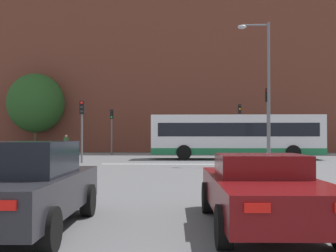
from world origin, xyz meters
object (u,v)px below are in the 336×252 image
at_px(car_saloon_left, 22,186).
at_px(traffic_light_near_left, 82,121).
at_px(traffic_light_far_right, 240,121).
at_px(bus_crossing_lead, 236,136).
at_px(pedestrian_walking_west, 66,143).
at_px(pedestrian_walking_east, 268,142).
at_px(car_roadster_right, 262,190).
at_px(pedestrian_waiting, 167,142).
at_px(traffic_light_far_left, 112,124).
at_px(street_lamp_junction, 264,79).
at_px(traffic_light_near_right, 268,113).

distance_m(car_saloon_left, traffic_light_near_left, 18.12).
bearing_deg(traffic_light_far_right, bus_crossing_lead, -99.59).
xyz_separation_m(traffic_light_near_left, pedestrian_walking_west, (-4.24, 11.72, -1.53)).
bearing_deg(pedestrian_walking_east, car_roadster_right, 30.62).
distance_m(car_roadster_right, pedestrian_waiting, 29.37).
xyz_separation_m(car_saloon_left, pedestrian_walking_west, (-7.55, 29.45, 0.22)).
distance_m(traffic_light_far_left, traffic_light_near_left, 11.35).
bearing_deg(traffic_light_far_left, pedestrian_waiting, 6.84).
xyz_separation_m(traffic_light_near_left, street_lamp_junction, (10.61, -0.91, 2.30)).
xyz_separation_m(bus_crossing_lead, street_lamp_junction, (0.95, -5.24, 3.20)).
relative_size(traffic_light_far_right, traffic_light_near_left, 1.17).
distance_m(traffic_light_far_right, pedestrian_waiting, 6.60).
xyz_separation_m(traffic_light_near_right, traffic_light_near_left, (-10.98, 0.09, -0.42)).
height_order(traffic_light_far_left, pedestrian_walking_west, traffic_light_far_left).
distance_m(car_roadster_right, traffic_light_near_left, 18.94).
relative_size(pedestrian_walking_east, pedestrian_walking_west, 1.05).
height_order(car_roadster_right, traffic_light_far_right, traffic_light_far_right).
bearing_deg(car_saloon_left, traffic_light_near_right, 65.04).
bearing_deg(traffic_light_far_right, pedestrian_walking_west, -179.93).
xyz_separation_m(car_roadster_right, pedestrian_walking_east, (5.88, 29.10, 0.40)).
bearing_deg(car_roadster_right, street_lamp_junction, 77.76).
bearing_deg(car_saloon_left, bus_crossing_lead, 72.47).
bearing_deg(bus_crossing_lead, traffic_light_near_left, 114.13).
distance_m(car_saloon_left, traffic_light_near_right, 19.35).
relative_size(car_roadster_right, pedestrian_walking_east, 2.63).
height_order(car_roadster_right, pedestrian_walking_west, pedestrian_walking_west).
bearing_deg(traffic_light_near_left, traffic_light_far_left, 90.86).
distance_m(car_saloon_left, traffic_light_far_right, 30.51).
bearing_deg(car_roadster_right, car_saloon_left, -175.48).
xyz_separation_m(street_lamp_junction, pedestrian_walking_east, (2.71, 12.71, -3.76)).
bearing_deg(car_saloon_left, pedestrian_waiting, 86.07).
relative_size(traffic_light_far_left, pedestrian_walking_east, 2.18).
bearing_deg(traffic_light_near_right, traffic_light_near_left, 179.51).
bearing_deg(traffic_light_far_left, traffic_light_far_right, 2.01).
relative_size(traffic_light_far_left, street_lamp_junction, 0.48).
relative_size(car_roadster_right, traffic_light_far_left, 1.21).
height_order(traffic_light_far_right, pedestrian_walking_west, traffic_light_far_right).
bearing_deg(bus_crossing_lead, car_roadster_right, 174.16).
bearing_deg(bus_crossing_lead, street_lamp_junction, -169.75).
height_order(traffic_light_near_right, pedestrian_walking_east, traffic_light_near_right).
xyz_separation_m(traffic_light_far_right, pedestrian_waiting, (-6.33, 0.18, -1.86)).
bearing_deg(traffic_light_near_right, street_lamp_junction, -114.07).
bearing_deg(street_lamp_junction, pedestrian_walking_east, 77.95).
bearing_deg(traffic_light_far_left, traffic_light_near_right, -45.76).
xyz_separation_m(pedestrian_waiting, pedestrian_walking_west, (-8.83, -0.20, -0.05)).
bearing_deg(traffic_light_far_left, pedestrian_walking_east, 1.88).
height_order(traffic_light_near_left, pedestrian_walking_west, traffic_light_near_left).
bearing_deg(pedestrian_waiting, traffic_light_far_left, -143.28).
relative_size(traffic_light_far_right, pedestrian_walking_west, 2.56).
bearing_deg(pedestrian_waiting, pedestrian_walking_west, -148.83).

